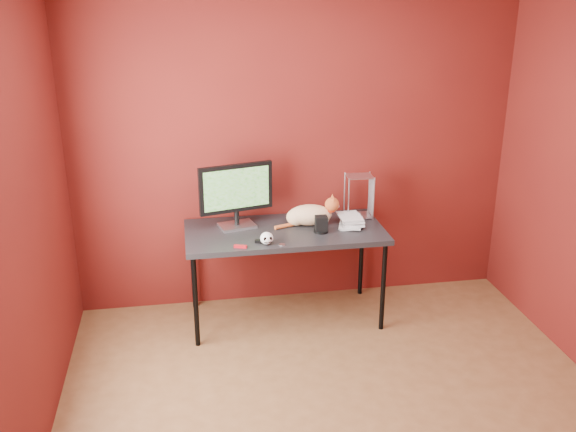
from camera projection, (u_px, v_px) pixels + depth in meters
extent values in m
cube|color=brown|center=(347.00, 426.00, 3.87)|extent=(3.50, 3.50, 0.01)
cube|color=#551210|center=(296.00, 146.00, 5.03)|extent=(3.50, 0.02, 2.60)
cube|color=#551210|center=(9.00, 247.00, 3.14)|extent=(0.02, 3.50, 2.60)
cube|color=black|center=(285.00, 232.00, 4.86)|extent=(1.50, 0.70, 0.04)
cylinder|color=black|center=(196.00, 302.00, 4.60)|extent=(0.04, 0.04, 0.71)
cylinder|color=black|center=(383.00, 287.00, 4.82)|extent=(0.04, 0.04, 0.71)
cylinder|color=black|center=(193.00, 267.00, 5.15)|extent=(0.04, 0.04, 0.71)
cylinder|color=black|center=(361.00, 255.00, 5.37)|extent=(0.04, 0.04, 0.71)
cube|color=silver|center=(237.00, 226.00, 4.90)|extent=(0.30, 0.24, 0.02)
cylinder|color=black|center=(237.00, 217.00, 4.88)|extent=(0.04, 0.04, 0.11)
cube|color=black|center=(236.00, 188.00, 4.80)|extent=(0.56, 0.17, 0.37)
cube|color=#174713|center=(236.00, 188.00, 4.80)|extent=(0.50, 0.13, 0.31)
ellipsoid|color=orange|center=(310.00, 215.00, 4.92)|extent=(0.36, 0.21, 0.16)
ellipsoid|color=orange|center=(297.00, 217.00, 4.92)|extent=(0.17, 0.17, 0.13)
sphere|color=white|center=(323.00, 218.00, 4.93)|extent=(0.11, 0.11, 0.11)
sphere|color=#BC5424|center=(332.00, 205.00, 4.90)|extent=(0.11, 0.11, 0.11)
cone|color=#BC5424|center=(333.00, 199.00, 4.86)|extent=(0.04, 0.04, 0.05)
cone|color=#BC5424|center=(332.00, 196.00, 4.91)|extent=(0.04, 0.04, 0.05)
cylinder|color=red|center=(330.00, 210.00, 4.92)|extent=(0.08, 0.08, 0.01)
cylinder|color=#BC5424|center=(285.00, 226.00, 4.88)|extent=(0.18, 0.09, 0.03)
ellipsoid|color=white|center=(267.00, 238.00, 4.56)|extent=(0.09, 0.09, 0.09)
ellipsoid|color=black|center=(265.00, 239.00, 4.52)|extent=(0.02, 0.01, 0.03)
ellipsoid|color=black|center=(270.00, 239.00, 4.53)|extent=(0.02, 0.01, 0.03)
cube|color=black|center=(268.00, 242.00, 4.53)|extent=(0.05, 0.01, 0.00)
cylinder|color=black|center=(321.00, 231.00, 4.80)|extent=(0.11, 0.11, 0.02)
cube|color=black|center=(321.00, 223.00, 4.78)|extent=(0.09, 0.08, 0.11)
imported|color=beige|center=(341.00, 211.00, 4.90)|extent=(0.22, 0.26, 0.22)
imported|color=beige|center=(342.00, 183.00, 4.82)|extent=(0.20, 0.25, 0.23)
imported|color=beige|center=(342.00, 154.00, 4.74)|extent=(0.19, 0.24, 0.22)
imported|color=beige|center=(343.00, 124.00, 4.66)|extent=(0.17, 0.23, 0.23)
cylinder|color=silver|center=(349.00, 200.00, 4.96)|extent=(0.01, 0.01, 0.35)
cylinder|color=silver|center=(374.00, 199.00, 4.99)|extent=(0.01, 0.01, 0.35)
cylinder|color=silver|center=(344.00, 193.00, 5.11)|extent=(0.01, 0.01, 0.35)
cylinder|color=silver|center=(368.00, 192.00, 5.15)|extent=(0.01, 0.01, 0.35)
cube|color=silver|center=(358.00, 215.00, 5.11)|extent=(0.21, 0.17, 0.01)
cube|color=silver|center=(360.00, 176.00, 5.00)|extent=(0.21, 0.17, 0.01)
cube|color=#AB0D16|center=(240.00, 246.00, 4.52)|extent=(0.09, 0.05, 0.02)
cube|color=black|center=(258.00, 241.00, 4.60)|extent=(0.05, 0.04, 0.02)
cylinder|color=silver|center=(282.00, 245.00, 4.57)|extent=(0.05, 0.05, 0.00)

